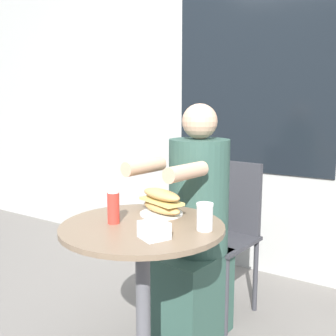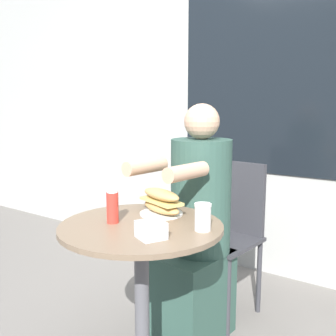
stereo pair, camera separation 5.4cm
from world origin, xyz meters
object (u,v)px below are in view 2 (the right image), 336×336
cafe_table (142,272)px  seated_diner (197,237)px  condiment_bottle (112,204)px  diner_chair (229,223)px  drink_cup (203,217)px  sandwich_on_plate (161,203)px

cafe_table → seated_diner: 0.50m
cafe_table → condiment_bottle: 0.30m
cafe_table → diner_chair: (-0.03, 0.84, -0.01)m
seated_diner → drink_cup: bearing=129.1°
cafe_table → sandwich_on_plate: bearing=96.2°
cafe_table → seated_diner: bearing=94.6°
condiment_bottle → sandwich_on_plate: bearing=66.9°
cafe_table → drink_cup: 0.35m
diner_chair → sandwich_on_plate: bearing=96.8°
diner_chair → sandwich_on_plate: (0.01, -0.68, 0.26)m
seated_diner → condiment_bottle: size_ratio=7.58×
cafe_table → condiment_bottle: condiment_bottle is taller
diner_chair → drink_cup: bearing=115.0°
sandwich_on_plate → condiment_bottle: (-0.09, -0.21, 0.02)m
sandwich_on_plate → cafe_table: bearing=-83.8°
seated_diner → condiment_bottle: (-0.07, -0.54, 0.28)m
diner_chair → condiment_bottle: size_ratio=5.48×
cafe_table → sandwich_on_plate: sandwich_on_plate is taller
diner_chair → seated_diner: (-0.01, -0.34, 0.01)m
diner_chair → sandwich_on_plate: diner_chair is taller
seated_diner → drink_cup: (0.28, -0.42, 0.25)m
seated_diner → drink_cup: size_ratio=11.65×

